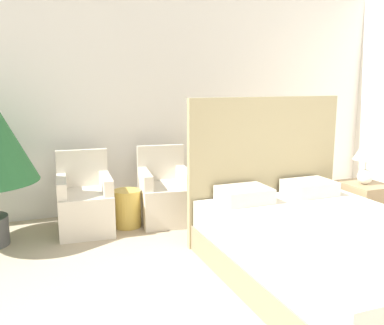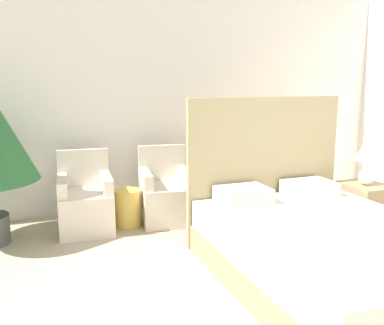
% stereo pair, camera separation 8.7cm
% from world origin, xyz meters
% --- Properties ---
extents(wall_back, '(10.00, 0.06, 2.90)m').
position_xyz_m(wall_back, '(0.00, 3.81, 1.45)').
color(wall_back, white).
rests_on(wall_back, ground_plane).
extents(bed, '(1.67, 2.26, 1.47)m').
position_xyz_m(bed, '(0.42, 1.26, 0.29)').
color(bed, '#8C7A5B').
rests_on(bed, ground_plane).
extents(armchair_near_window_left, '(0.61, 0.70, 0.86)m').
position_xyz_m(armchair_near_window_left, '(-1.28, 3.17, 0.28)').
color(armchair_near_window_left, beige).
rests_on(armchair_near_window_left, ground_plane).
extents(armchair_near_window_right, '(0.65, 0.73, 0.86)m').
position_xyz_m(armchair_near_window_right, '(-0.37, 3.17, 0.28)').
color(armchair_near_window_right, beige).
rests_on(armchair_near_window_right, ground_plane).
extents(nightstand, '(0.42, 0.49, 0.54)m').
position_xyz_m(nightstand, '(1.52, 2.03, 0.27)').
color(nightstand, '#937A56').
rests_on(nightstand, ground_plane).
extents(table_lamp, '(0.28, 0.28, 0.50)m').
position_xyz_m(table_lamp, '(1.49, 2.02, 0.87)').
color(table_lamp, white).
rests_on(table_lamp, nightstand).
extents(side_table, '(0.31, 0.31, 0.42)m').
position_xyz_m(side_table, '(-0.83, 3.14, 0.21)').
color(side_table, gold).
rests_on(side_table, ground_plane).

